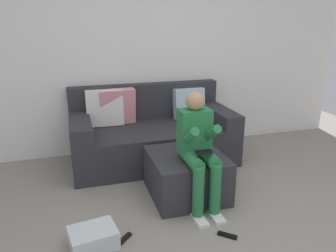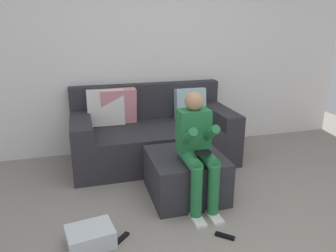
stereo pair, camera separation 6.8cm
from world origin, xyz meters
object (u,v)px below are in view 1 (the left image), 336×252
(couch_sectional, at_px, (151,134))
(person_seated, at_px, (198,146))
(remote_by_storage_bin, at_px, (125,239))
(remote_near_ottoman, at_px, (227,235))
(storage_bin, at_px, (93,238))
(ottoman, at_px, (186,175))

(couch_sectional, xyz_separation_m, person_seated, (0.16, -1.20, 0.27))
(person_seated, bearing_deg, remote_by_storage_bin, -155.70)
(remote_near_ottoman, bearing_deg, remote_by_storage_bin, -151.94)
(couch_sectional, bearing_deg, storage_bin, -119.07)
(couch_sectional, height_order, remote_near_ottoman, couch_sectional)
(remote_by_storage_bin, bearing_deg, ottoman, -7.76)
(storage_bin, bearing_deg, remote_near_ottoman, -10.60)
(couch_sectional, relative_size, ottoman, 2.66)
(person_seated, relative_size, storage_bin, 3.03)
(remote_near_ottoman, height_order, remote_by_storage_bin, same)
(ottoman, xyz_separation_m, remote_by_storage_bin, (-0.74, -0.56, -0.21))
(couch_sectional, distance_m, storage_bin, 1.80)
(person_seated, xyz_separation_m, storage_bin, (-1.03, -0.35, -0.54))
(ottoman, height_order, remote_near_ottoman, ottoman)
(couch_sectional, bearing_deg, remote_by_storage_bin, -111.57)
(person_seated, bearing_deg, remote_near_ottoman, -84.19)
(ottoman, distance_m, person_seated, 0.44)
(couch_sectional, distance_m, person_seated, 1.24)
(ottoman, bearing_deg, couch_sectional, 97.03)
(ottoman, relative_size, remote_by_storage_bin, 4.79)
(remote_near_ottoman, relative_size, remote_by_storage_bin, 1.05)
(ottoman, height_order, storage_bin, ottoman)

